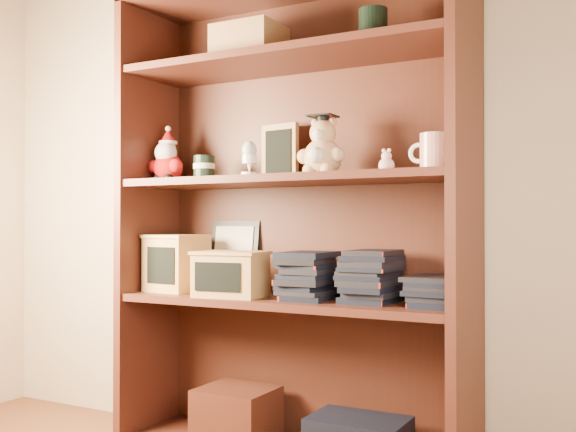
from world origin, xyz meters
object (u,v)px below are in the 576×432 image
(grad_teddy_bear, at_px, (322,152))
(treats_box, at_px, (177,263))
(bookcase, at_px, (294,228))
(teacher_mug, at_px, (434,152))

(grad_teddy_bear, bearing_deg, treats_box, 179.50)
(grad_teddy_bear, distance_m, treats_box, 0.69)
(bookcase, height_order, grad_teddy_bear, bookcase)
(treats_box, bearing_deg, teacher_mug, 0.05)
(bookcase, xyz_separation_m, teacher_mug, (0.49, -0.05, 0.23))
(teacher_mug, relative_size, treats_box, 0.62)
(bookcase, bearing_deg, grad_teddy_bear, -23.50)
(grad_teddy_bear, bearing_deg, bookcase, 156.50)
(grad_teddy_bear, distance_m, teacher_mug, 0.37)
(bookcase, height_order, treats_box, bookcase)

